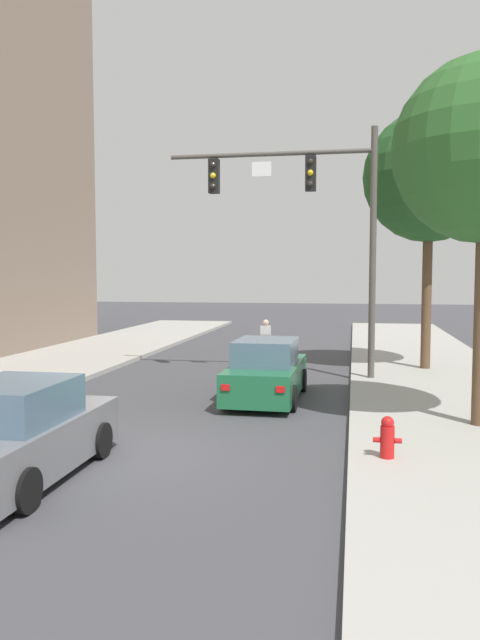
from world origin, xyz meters
TOP-DOWN VIEW (x-y plane):
  - ground_plane at (0.00, 0.00)m, footprint 120.00×120.00m
  - traffic_signal_mast at (2.82, 8.50)m, footprint 6.35×0.38m
  - car_lead_green at (1.84, 5.34)m, footprint 1.87×4.26m
  - car_following_grey at (-1.16, -1.64)m, footprint 1.86×4.25m
  - pedestrian_crossing_road at (0.91, 11.72)m, footprint 0.36×0.22m
  - fire_hydrant at (4.66, 0.14)m, footprint 0.48×0.24m
  - street_tree_second at (6.43, 10.77)m, footprint 4.29×4.29m

SIDE VIEW (x-z plane):
  - ground_plane at x=0.00m, z-range 0.00..0.00m
  - fire_hydrant at x=4.66m, z-range 0.15..0.87m
  - car_lead_green at x=1.84m, z-range -0.08..1.52m
  - car_following_grey at x=-1.16m, z-range -0.08..1.52m
  - pedestrian_crossing_road at x=0.91m, z-range 0.09..1.73m
  - traffic_signal_mast at x=2.82m, z-range 1.58..9.08m
  - street_tree_second at x=6.43m, z-range 2.22..10.70m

